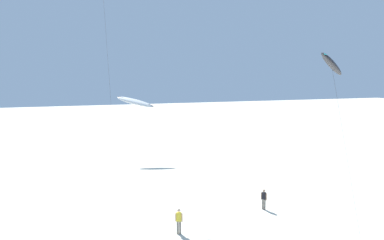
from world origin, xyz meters
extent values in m
ellipsoid|color=white|center=(7.29, 52.13, 7.02)|extent=(4.64, 3.63, 1.95)
ellipsoid|color=black|center=(7.29, 52.13, 7.06)|extent=(4.21, 2.97, 1.60)
cylinder|color=#4C4C51|center=(5.40, 47.76, 3.46)|extent=(3.79, 8.76, 6.92)
ellipsoid|color=black|center=(13.49, 24.13, 11.05)|extent=(5.27, 4.90, 2.31)
ellipsoid|color=#19B2B7|center=(13.49, 24.13, 11.09)|extent=(4.92, 4.29, 1.61)
cylinder|color=#4C4C51|center=(13.26, 22.29, 5.47)|extent=(0.47, 3.71, 10.95)
cylinder|color=#4C4C51|center=(1.44, 39.99, 10.32)|extent=(0.50, 2.78, 20.64)
cylinder|color=slate|center=(2.66, 25.75, 0.43)|extent=(0.14, 0.14, 0.85)
cylinder|color=slate|center=(2.80, 25.66, 0.43)|extent=(0.14, 0.14, 0.85)
cube|color=yellow|center=(2.73, 25.71, 1.15)|extent=(0.36, 0.33, 0.60)
cylinder|color=beige|center=(2.56, 25.83, 1.11)|extent=(0.09, 0.09, 0.56)
cylinder|color=beige|center=(2.90, 25.59, 1.11)|extent=(0.09, 0.09, 0.56)
sphere|color=beige|center=(2.73, 25.71, 1.58)|extent=(0.21, 0.21, 0.21)
cylinder|color=slate|center=(10.67, 27.87, 0.40)|extent=(0.14, 0.14, 0.81)
cylinder|color=slate|center=(10.59, 28.01, 0.40)|extent=(0.14, 0.14, 0.81)
cube|color=black|center=(10.63, 27.94, 1.07)|extent=(0.32, 0.36, 0.54)
cylinder|color=tan|center=(10.73, 27.76, 1.03)|extent=(0.09, 0.09, 0.56)
cylinder|color=tan|center=(10.52, 28.12, 1.03)|extent=(0.09, 0.09, 0.56)
sphere|color=tan|center=(10.63, 27.94, 1.48)|extent=(0.21, 0.21, 0.21)
camera|label=1|loc=(-7.14, 0.42, 10.29)|focal=40.26mm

